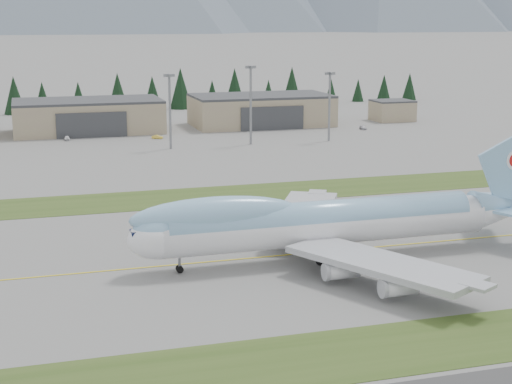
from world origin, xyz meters
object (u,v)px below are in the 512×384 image
object	(u,v)px
service_vehicle_c	(363,129)
service_vehicle_b	(157,139)
service_vehicle_a	(67,140)
hangar_right	(261,110)
boeing_747_freighter	(323,222)
hangar_center	(88,116)

from	to	relation	value
service_vehicle_c	service_vehicle_b	bearing A→B (deg)	-171.03
service_vehicle_a	hangar_right	bearing A→B (deg)	14.44
boeing_747_freighter	service_vehicle_b	size ratio (longest dim) A/B	19.67
boeing_747_freighter	service_vehicle_c	size ratio (longest dim) A/B	16.33
hangar_center	service_vehicle_c	world-z (taller)	hangar_center
service_vehicle_b	service_vehicle_c	xyz separation A→B (m)	(70.76, 1.10, 0.00)
service_vehicle_b	hangar_center	bearing A→B (deg)	71.18
hangar_right	service_vehicle_a	world-z (taller)	hangar_right
service_vehicle_b	service_vehicle_c	world-z (taller)	service_vehicle_c
service_vehicle_a	service_vehicle_b	distance (m)	27.85
boeing_747_freighter	hangar_center	size ratio (longest dim) A/B	1.45
boeing_747_freighter	hangar_center	world-z (taller)	boeing_747_freighter
service_vehicle_a	service_vehicle_b	bearing A→B (deg)	-9.22
boeing_747_freighter	hangar_right	distance (m)	157.67
hangar_center	service_vehicle_b	bearing A→B (deg)	-47.72
hangar_center	service_vehicle_b	world-z (taller)	hangar_center
boeing_747_freighter	service_vehicle_a	distance (m)	140.72
service_vehicle_a	boeing_747_freighter	bearing A→B (deg)	-76.13
service_vehicle_c	hangar_right	bearing A→B (deg)	154.21
hangar_right	service_vehicle_b	xyz separation A→B (m)	(-40.59, -21.35, -5.39)
boeing_747_freighter	hangar_center	distance (m)	155.29
hangar_center	service_vehicle_c	distance (m)	92.58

